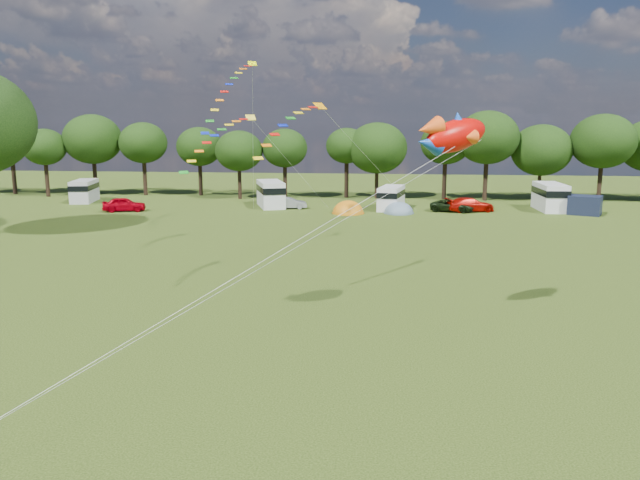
# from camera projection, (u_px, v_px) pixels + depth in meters

# --- Properties ---
(ground_plane) EXTENTS (180.00, 180.00, 0.00)m
(ground_plane) POSITION_uv_depth(u_px,v_px,m) (294.00, 406.00, 20.34)
(ground_plane) COLOR black
(ground_plane) RESTS_ON ground
(tree_line) EXTENTS (102.98, 10.98, 10.27)m
(tree_line) POSITION_uv_depth(u_px,v_px,m) (408.00, 145.00, 72.28)
(tree_line) COLOR black
(tree_line) RESTS_ON ground
(car_a) EXTENTS (4.65, 2.88, 1.45)m
(car_a) POSITION_uv_depth(u_px,v_px,m) (124.00, 204.00, 63.61)
(car_a) COLOR #B70010
(car_a) RESTS_ON ground
(car_b) EXTENTS (3.53, 1.82, 1.19)m
(car_b) POSITION_uv_depth(u_px,v_px,m) (290.00, 203.00, 65.51)
(car_b) COLOR gray
(car_b) RESTS_ON ground
(car_c) EXTENTS (5.12, 3.23, 1.43)m
(car_c) POSITION_uv_depth(u_px,v_px,m) (470.00, 205.00, 63.43)
(car_c) COLOR #AE0C04
(car_c) RESTS_ON ground
(car_d) EXTENTS (4.83, 3.02, 1.22)m
(car_d) POSITION_uv_depth(u_px,v_px,m) (452.00, 206.00, 63.43)
(car_d) COLOR black
(car_d) RESTS_ON ground
(campervan_a) EXTENTS (3.12, 5.38, 2.48)m
(campervan_a) POSITION_uv_depth(u_px,v_px,m) (84.00, 190.00, 71.00)
(campervan_a) COLOR #B1B1B4
(campervan_a) RESTS_ON ground
(campervan_b) EXTENTS (4.08, 6.08, 2.75)m
(campervan_b) POSITION_uv_depth(u_px,v_px,m) (271.00, 193.00, 66.94)
(campervan_b) COLOR silver
(campervan_b) RESTS_ON ground
(campervan_c) EXTENTS (3.01, 5.24, 2.41)m
(campervan_c) POSITION_uv_depth(u_px,v_px,m) (391.00, 197.00, 64.83)
(campervan_c) COLOR silver
(campervan_c) RESTS_ON ground
(campervan_d) EXTENTS (2.62, 5.76, 2.78)m
(campervan_d) POSITION_uv_depth(u_px,v_px,m) (550.00, 196.00, 64.26)
(campervan_d) COLOR silver
(campervan_d) RESTS_ON ground
(tent_orange) EXTENTS (3.26, 3.57, 2.55)m
(tent_orange) POSITION_uv_depth(u_px,v_px,m) (348.00, 213.00, 62.38)
(tent_orange) COLOR orange
(tent_orange) RESTS_ON ground
(tent_greyblue) EXTENTS (3.05, 3.34, 2.27)m
(tent_greyblue) POSITION_uv_depth(u_px,v_px,m) (399.00, 213.00, 62.44)
(tent_greyblue) COLOR slate
(tent_greyblue) RESTS_ON ground
(awning_navy) EXTENTS (3.71, 3.42, 1.87)m
(awning_navy) POSITION_uv_depth(u_px,v_px,m) (585.00, 205.00, 61.48)
(awning_navy) COLOR #171D33
(awning_navy) RESTS_ON ground
(fish_kite) EXTENTS (3.73, 3.12, 2.08)m
(fish_kite) POSITION_uv_depth(u_px,v_px,m) (451.00, 135.00, 26.58)
(fish_kite) COLOR red
(fish_kite) RESTS_ON ground
(streamer_kite_a) EXTENTS (3.44, 5.55, 5.80)m
(streamer_kite_a) POSITION_uv_depth(u_px,v_px,m) (233.00, 85.00, 49.12)
(streamer_kite_a) COLOR #F0FF00
(streamer_kite_a) RESTS_ON ground
(streamer_kite_b) EXTENTS (4.38, 4.66, 3.83)m
(streamer_kite_b) POSITION_uv_depth(u_px,v_px,m) (224.00, 134.00, 42.30)
(streamer_kite_b) COLOR yellow
(streamer_kite_b) RESTS_ON ground
(streamer_kite_c) EXTENTS (3.16, 4.97, 2.80)m
(streamer_kite_c) POSITION_uv_depth(u_px,v_px,m) (296.00, 120.00, 31.79)
(streamer_kite_c) COLOR #FF9B07
(streamer_kite_c) RESTS_ON ground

